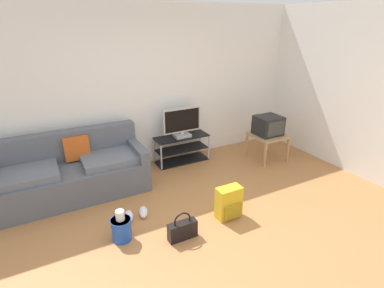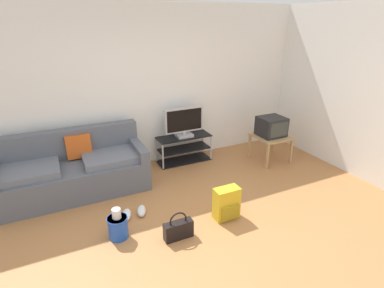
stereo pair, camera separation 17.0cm
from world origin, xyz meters
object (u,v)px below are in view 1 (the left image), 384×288
side_table (268,138)px  handbag (182,229)px  crt_tv (268,125)px  tv_stand (182,149)px  sneakers_pair (136,214)px  cleaning_bucket (121,228)px  couch (71,173)px  backpack (229,203)px  flat_tv (182,123)px

side_table → handbag: bearing=-151.7°
handbag → crt_tv: bearing=28.6°
side_table → handbag: 2.71m
tv_stand → sneakers_pair: 1.82m
cleaning_bucket → couch: bearing=104.7°
crt_tv → handbag: (-2.37, -1.29, -0.53)m
backpack → cleaning_bucket: 1.38m
crt_tv → handbag: crt_tv is taller
tv_stand → sneakers_pair: bearing=-135.5°
couch → cleaning_bucket: couch is taller
flat_tv → handbag: flat_tv is taller
sneakers_pair → side_table: bearing=12.8°
backpack → cleaning_bucket: (-1.37, 0.22, -0.05)m
flat_tv → handbag: bearing=-116.0°
side_table → sneakers_pair: (-2.73, -0.62, -0.37)m
couch → side_table: bearing=-6.6°
side_table → handbag: size_ratio=1.64×
flat_tv → backpack: size_ratio=1.65×
side_table → backpack: side_table is taller
couch → side_table: couch is taller
flat_tv → backpack: 1.89m
couch → handbag: 1.96m
flat_tv → side_table: flat_tv is taller
flat_tv → side_table: size_ratio=1.21×
crt_tv → couch: bearing=173.6°
tv_stand → backpack: bearing=-96.4°
handbag → tv_stand: bearing=64.2°
couch → tv_stand: couch is taller
couch → flat_tv: 1.98m
flat_tv → sneakers_pair: 1.93m
tv_stand → handbag: bearing=-115.8°
side_table → cleaning_bucket: 3.17m
crt_tv → tv_stand: bearing=156.2°
side_table → handbag: (-2.37, -1.28, -0.29)m
couch → sneakers_pair: couch is taller
backpack → cleaning_bucket: backpack is taller
cleaning_bucket → side_table: bearing=17.6°
side_table → handbag: side_table is taller
couch → cleaning_bucket: 1.41m
couch → handbag: (1.00, -1.67, -0.22)m
tv_stand → flat_tv: size_ratio=1.37×
couch → flat_tv: bearing=7.0°
crt_tv → sneakers_pair: crt_tv is taller
couch → side_table: (3.37, -0.39, 0.08)m
flat_tv → cleaning_bucket: 2.31m
tv_stand → sneakers_pair: (-1.29, -1.27, -0.20)m
tv_stand → crt_tv: 1.62m
sneakers_pair → cleaning_bucket: bearing=-129.8°
handbag → sneakers_pair: (-0.36, 0.66, -0.08)m
backpack → handbag: bearing=-152.9°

